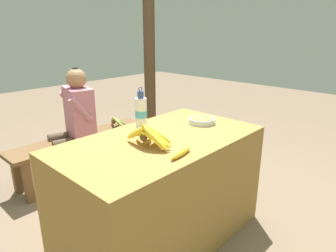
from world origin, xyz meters
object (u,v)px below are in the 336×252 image
object	(u,v)px
water_bottle	(141,113)
wooden_bench	(82,143)
banana_bunch_green	(117,121)
banana_bunch_ripe	(149,135)
support_post_far	(149,31)
seated_vendor	(75,117)
serving_bowl	(202,120)
loose_banana_front	(181,153)

from	to	relation	value
water_bottle	wooden_bench	xyz separation A→B (m)	(0.12, 1.01, -0.52)
water_bottle	banana_bunch_green	distance (m)	1.21
banana_bunch_green	water_bottle	bearing A→B (deg)	-118.34
banana_bunch_ripe	support_post_far	bearing A→B (deg)	46.31
wooden_bench	seated_vendor	xyz separation A→B (m)	(-0.06, -0.02, 0.28)
water_bottle	seated_vendor	xyz separation A→B (m)	(0.06, 0.99, -0.25)
serving_bowl	seated_vendor	size ratio (longest dim) A/B	0.18
seated_vendor	banana_bunch_green	distance (m)	0.51
seated_vendor	support_post_far	distance (m)	1.61
loose_banana_front	wooden_bench	xyz separation A→B (m)	(0.28, 1.51, -0.42)
wooden_bench	support_post_far	bearing A→B (deg)	17.07
water_bottle	loose_banana_front	distance (m)	0.53
water_bottle	wooden_bench	bearing A→B (deg)	83.08
banana_bunch_ripe	wooden_bench	bearing A→B (deg)	76.65
serving_bowl	water_bottle	xyz separation A→B (m)	(-0.39, 0.22, 0.09)
water_bottle	seated_vendor	bearing A→B (deg)	86.55
support_post_far	wooden_bench	bearing A→B (deg)	-162.93
serving_bowl	banana_bunch_ripe	bearing A→B (deg)	-175.76
banana_bunch_ripe	loose_banana_front	distance (m)	0.24
banana_bunch_ripe	loose_banana_front	xyz separation A→B (m)	(0.02, -0.23, -0.05)
water_bottle	support_post_far	xyz separation A→B (m)	(1.42, 1.41, 0.51)
banana_bunch_ripe	banana_bunch_green	distance (m)	1.50
banana_bunch_green	loose_banana_front	bearing A→B (deg)	-115.13
serving_bowl	banana_bunch_green	world-z (taller)	serving_bowl
banana_bunch_ripe	serving_bowl	xyz separation A→B (m)	(0.57, 0.04, -0.05)
water_bottle	loose_banana_front	bearing A→B (deg)	-108.04
water_bottle	support_post_far	size ratio (longest dim) A/B	0.11
loose_banana_front	water_bottle	bearing A→B (deg)	71.96
serving_bowl	water_bottle	distance (m)	0.46
wooden_bench	banana_bunch_green	xyz separation A→B (m)	(0.42, -0.01, 0.13)
banana_bunch_ripe	seated_vendor	size ratio (longest dim) A/B	0.31
water_bottle	support_post_far	world-z (taller)	support_post_far
loose_banana_front	seated_vendor	distance (m)	1.51
seated_vendor	support_post_far	world-z (taller)	support_post_far
water_bottle	support_post_far	distance (m)	2.06
banana_bunch_ripe	serving_bowl	size ratio (longest dim) A/B	1.72
loose_banana_front	seated_vendor	world-z (taller)	seated_vendor
wooden_bench	support_post_far	xyz separation A→B (m)	(1.30, 0.40, 1.03)
loose_banana_front	banana_bunch_green	xyz separation A→B (m)	(0.70, 1.50, -0.30)
water_bottle	banana_bunch_ripe	bearing A→B (deg)	-124.32
serving_bowl	support_post_far	world-z (taller)	support_post_far
serving_bowl	seated_vendor	bearing A→B (deg)	105.23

